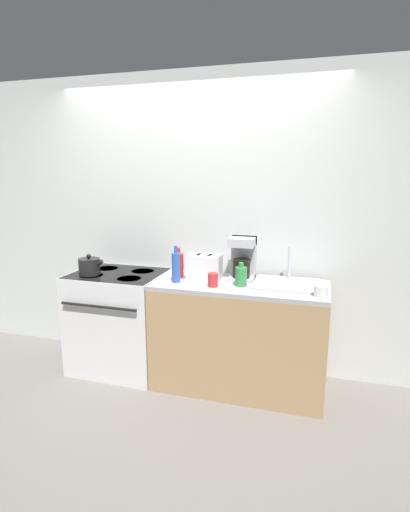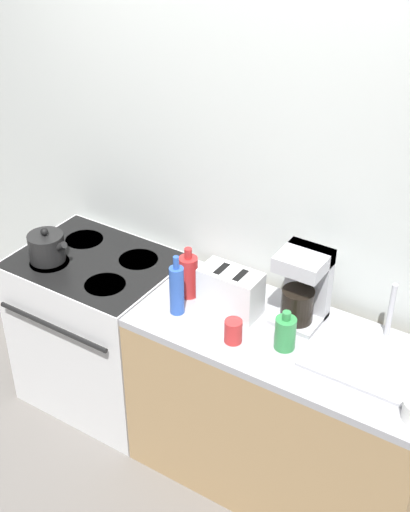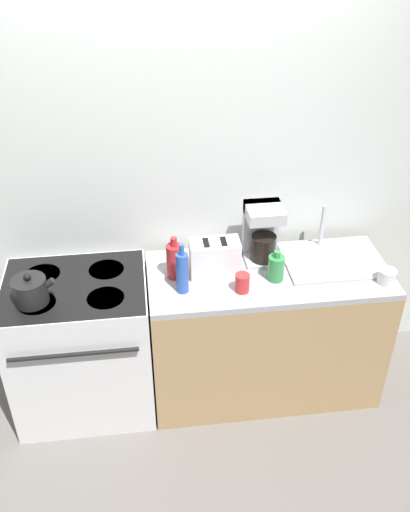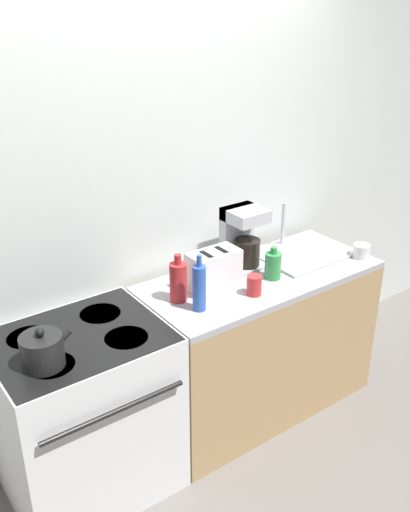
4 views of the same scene
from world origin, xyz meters
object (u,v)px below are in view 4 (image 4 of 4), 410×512
object	(u,v)px
stove	(86,412)
cup_white	(361,251)
bottle_red	(178,281)
kettle	(43,350)
bottle_blue	(199,287)
toaster	(214,270)
coffee_maker	(242,237)
bottle_green	(273,265)
cup_red	(254,285)

from	to	relation	value
stove	cup_white	world-z (taller)	cup_white
bottle_red	cup_white	world-z (taller)	bottle_red
kettle	bottle_blue	distance (m)	0.80
toaster	bottle_red	world-z (taller)	bottle_red
toaster	coffee_maker	distance (m)	0.33
bottle_green	stove	bearing A→B (deg)	175.86
kettle	cup_white	world-z (taller)	kettle
coffee_maker	bottle_red	world-z (taller)	coffee_maker
toaster	bottle_green	world-z (taller)	toaster
bottle_green	bottle_red	bearing A→B (deg)	170.05
kettle	stove	bearing A→B (deg)	29.82
stove	bottle_green	world-z (taller)	bottle_green
stove	bottle_green	bearing A→B (deg)	-4.14
kettle	bottle_green	distance (m)	1.31
bottle_green	cup_red	distance (m)	0.22
bottle_green	kettle	bearing A→B (deg)	-178.50
bottle_red	stove	bearing A→B (deg)	-178.36
toaster	bottle_green	distance (m)	0.34
bottle_green	cup_red	xyz separation A→B (m)	(-0.20, -0.08, -0.02)
toaster	bottle_blue	distance (m)	0.24
coffee_maker	bottle_blue	distance (m)	0.56
kettle	cup_red	xyz separation A→B (m)	(1.11, -0.05, -0.02)
coffee_maker	bottle_green	distance (m)	0.25
kettle	toaster	world-z (taller)	toaster
stove	toaster	size ratio (longest dim) A/B	3.22
stove	bottle_blue	size ratio (longest dim) A/B	3.01
bottle_green	bottle_blue	bearing A→B (deg)	-175.40
cup_white	cup_red	bearing A→B (deg)	178.19
cup_white	bottle_green	bearing A→B (deg)	169.78
stove	bottle_red	world-z (taller)	bottle_red
toaster	coffee_maker	bearing A→B (deg)	23.09
toaster	cup_red	size ratio (longest dim) A/B	2.59
stove	bottle_blue	xyz separation A→B (m)	(0.59, -0.12, 0.56)
kettle	toaster	bearing A→B (deg)	7.72
kettle	coffee_maker	distance (m)	1.31
cup_red	toaster	bearing A→B (deg)	124.28
kettle	coffee_maker	bearing A→B (deg)	11.43
bottle_red	bottle_blue	bearing A→B (deg)	-77.45
stove	bottle_green	distance (m)	1.23
kettle	coffee_maker	world-z (taller)	coffee_maker
toaster	coffee_maker	xyz separation A→B (m)	(0.29, 0.12, 0.07)
bottle_blue	bottle_green	size ratio (longest dim) A/B	1.60
toaster	cup_white	size ratio (longest dim) A/B	2.84
coffee_maker	bottle_red	distance (m)	0.54
kettle	bottle_blue	world-z (taller)	bottle_blue
stove	bottle_red	size ratio (longest dim) A/B	3.50
bottle_red	bottle_green	size ratio (longest dim) A/B	1.37
stove	bottle_green	xyz separation A→B (m)	(1.11, -0.08, 0.51)
cup_red	bottle_red	bearing A→B (deg)	152.76
kettle	bottle_blue	bearing A→B (deg)	-0.53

